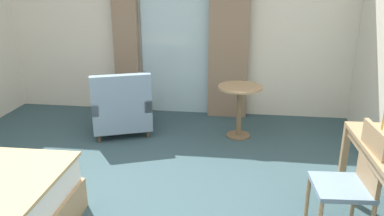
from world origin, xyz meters
name	(u,v)px	position (x,y,z in m)	size (l,w,h in m)	color
wall_back	(176,27)	(0.00, 2.97, 1.31)	(5.48, 0.12, 2.63)	silver
balcony_glass_door	(178,39)	(0.03, 2.89, 1.16)	(1.11, 0.02, 2.31)	silver
curtain_panel_left	(126,37)	(-0.74, 2.79, 1.18)	(0.37, 0.10, 2.36)	#897056
curtain_panel_right	(229,39)	(0.80, 2.79, 1.18)	(0.59, 0.10, 2.36)	#897056
desk_chair	(353,178)	(1.93, 0.04, 0.53)	(0.47, 0.47, 0.96)	gray
armchair_by_window	(121,109)	(-0.58, 1.91, 0.34)	(0.98, 0.98, 0.88)	gray
round_cafe_table	(240,100)	(1.00, 2.00, 0.51)	(0.57, 0.57, 0.70)	tan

